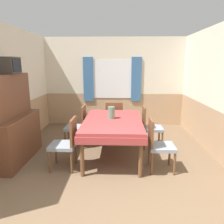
{
  "coord_description": "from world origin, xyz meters",
  "views": [
    {
      "loc": [
        0.16,
        -2.06,
        1.84
      ],
      "look_at": [
        0.02,
        2.09,
        0.92
      ],
      "focal_mm": 35.0,
      "sensor_mm": 36.0,
      "label": 1
    }
  ],
  "objects_px": {
    "dining_table": "(113,124)",
    "chair_left_far": "(78,125)",
    "chair_right_far": "(149,126)",
    "chair_right_near": "(158,143)",
    "chair_head_window": "(114,119)",
    "chair_left_near": "(67,142)",
    "tv": "(9,65)",
    "vase": "(111,113)",
    "sideboard": "(14,126)"
  },
  "relations": [
    {
      "from": "chair_right_near",
      "to": "chair_left_far",
      "type": "distance_m",
      "value": 1.94
    },
    {
      "from": "dining_table",
      "to": "chair_right_far",
      "type": "xyz_separation_m",
      "value": [
        0.8,
        0.55,
        -0.17
      ]
    },
    {
      "from": "dining_table",
      "to": "chair_right_far",
      "type": "height_order",
      "value": "chair_right_far"
    },
    {
      "from": "dining_table",
      "to": "chair_head_window",
      "type": "xyz_separation_m",
      "value": [
        0.0,
        1.15,
        -0.17
      ]
    },
    {
      "from": "dining_table",
      "to": "chair_left_far",
      "type": "distance_m",
      "value": 0.98
    },
    {
      "from": "chair_right_near",
      "to": "tv",
      "type": "bearing_deg",
      "value": -96.96
    },
    {
      "from": "tv",
      "to": "chair_head_window",
      "type": "bearing_deg",
      "value": 36.62
    },
    {
      "from": "chair_head_window",
      "to": "tv",
      "type": "xyz_separation_m",
      "value": [
        -1.85,
        -1.38,
        1.32
      ]
    },
    {
      "from": "dining_table",
      "to": "chair_head_window",
      "type": "distance_m",
      "value": 1.16
    },
    {
      "from": "dining_table",
      "to": "chair_left_near",
      "type": "height_order",
      "value": "chair_left_near"
    },
    {
      "from": "sideboard",
      "to": "chair_left_near",
      "type": "bearing_deg",
      "value": -15.83
    },
    {
      "from": "chair_left_near",
      "to": "chair_head_window",
      "type": "distance_m",
      "value": 1.88
    },
    {
      "from": "chair_left_far",
      "to": "sideboard",
      "type": "relative_size",
      "value": 0.56
    },
    {
      "from": "dining_table",
      "to": "sideboard",
      "type": "xyz_separation_m",
      "value": [
        -1.86,
        -0.25,
        0.03
      ]
    },
    {
      "from": "chair_right_far",
      "to": "chair_right_near",
      "type": "bearing_deg",
      "value": 0.0
    },
    {
      "from": "chair_left_near",
      "to": "tv",
      "type": "distance_m",
      "value": 1.72
    },
    {
      "from": "dining_table",
      "to": "vase",
      "type": "relative_size",
      "value": 7.74
    },
    {
      "from": "dining_table",
      "to": "chair_left_near",
      "type": "bearing_deg",
      "value": -145.47
    },
    {
      "from": "chair_right_near",
      "to": "chair_right_far",
      "type": "height_order",
      "value": "same"
    },
    {
      "from": "chair_head_window",
      "to": "chair_right_far",
      "type": "distance_m",
      "value": 1.0
    },
    {
      "from": "sideboard",
      "to": "vase",
      "type": "bearing_deg",
      "value": 10.08
    },
    {
      "from": "chair_right_near",
      "to": "chair_head_window",
      "type": "bearing_deg",
      "value": -154.83
    },
    {
      "from": "chair_head_window",
      "to": "sideboard",
      "type": "bearing_deg",
      "value": -143.08
    },
    {
      "from": "chair_head_window",
      "to": "sideboard",
      "type": "xyz_separation_m",
      "value": [
        -1.86,
        -1.4,
        0.2
      ]
    },
    {
      "from": "sideboard",
      "to": "chair_head_window",
      "type": "bearing_deg",
      "value": 36.92
    },
    {
      "from": "dining_table",
      "to": "chair_left_far",
      "type": "height_order",
      "value": "chair_left_far"
    },
    {
      "from": "chair_left_near",
      "to": "chair_head_window",
      "type": "xyz_separation_m",
      "value": [
        0.8,
        1.7,
        0.0
      ]
    },
    {
      "from": "chair_head_window",
      "to": "chair_left_far",
      "type": "distance_m",
      "value": 1.0
    },
    {
      "from": "dining_table",
      "to": "chair_head_window",
      "type": "bearing_deg",
      "value": 90.0
    },
    {
      "from": "sideboard",
      "to": "tv",
      "type": "height_order",
      "value": "tv"
    },
    {
      "from": "dining_table",
      "to": "chair_head_window",
      "type": "relative_size",
      "value": 2.0
    },
    {
      "from": "chair_left_near",
      "to": "chair_right_near",
      "type": "xyz_separation_m",
      "value": [
        1.6,
        0.0,
        0.0
      ]
    },
    {
      "from": "chair_left_far",
      "to": "dining_table",
      "type": "bearing_deg",
      "value": -124.53
    },
    {
      "from": "chair_right_near",
      "to": "sideboard",
      "type": "xyz_separation_m",
      "value": [
        -2.66,
        0.3,
        0.2
      ]
    },
    {
      "from": "chair_left_near",
      "to": "chair_head_window",
      "type": "height_order",
      "value": "same"
    },
    {
      "from": "dining_table",
      "to": "chair_right_near",
      "type": "bearing_deg",
      "value": -34.53
    },
    {
      "from": "chair_left_near",
      "to": "chair_right_far",
      "type": "height_order",
      "value": "same"
    },
    {
      "from": "dining_table",
      "to": "chair_right_near",
      "type": "relative_size",
      "value": 2.0
    },
    {
      "from": "chair_head_window",
      "to": "tv",
      "type": "bearing_deg",
      "value": -143.38
    },
    {
      "from": "chair_right_near",
      "to": "chair_left_far",
      "type": "height_order",
      "value": "same"
    },
    {
      "from": "chair_head_window",
      "to": "chair_right_near",
      "type": "xyz_separation_m",
      "value": [
        0.8,
        -1.7,
        0.0
      ]
    },
    {
      "from": "chair_left_near",
      "to": "chair_left_far",
      "type": "distance_m",
      "value": 1.1
    },
    {
      "from": "chair_left_near",
      "to": "tv",
      "type": "height_order",
      "value": "tv"
    },
    {
      "from": "chair_left_far",
      "to": "sideboard",
      "type": "xyz_separation_m",
      "value": [
        -1.06,
        -0.8,
        0.2
      ]
    },
    {
      "from": "dining_table",
      "to": "chair_left_near",
      "type": "distance_m",
      "value": 0.98
    },
    {
      "from": "chair_right_far",
      "to": "chair_left_far",
      "type": "relative_size",
      "value": 1.0
    },
    {
      "from": "chair_left_near",
      "to": "chair_right_near",
      "type": "distance_m",
      "value": 1.6
    },
    {
      "from": "chair_left_near",
      "to": "chair_head_window",
      "type": "bearing_deg",
      "value": -25.17
    },
    {
      "from": "chair_right_near",
      "to": "chair_left_near",
      "type": "bearing_deg",
      "value": -90.0
    },
    {
      "from": "chair_head_window",
      "to": "sideboard",
      "type": "height_order",
      "value": "sideboard"
    }
  ]
}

